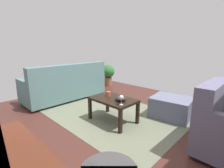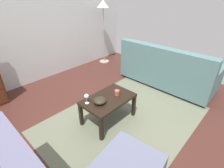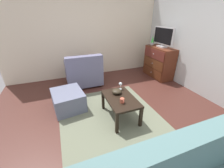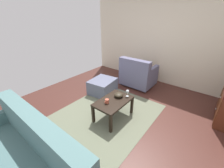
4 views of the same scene
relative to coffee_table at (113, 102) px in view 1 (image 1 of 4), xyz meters
name	(u,v)px [view 1 (image 1 of 4)]	position (x,y,z in m)	size (l,w,h in m)	color
ground_plane	(113,123)	(-0.02, 0.01, -0.40)	(5.33, 4.99, 0.05)	#48251E
area_rug	(113,115)	(0.18, -0.19, -0.37)	(2.60, 1.90, 0.01)	#666B55
coffee_table	(113,102)	(0.00, 0.00, 0.00)	(0.81, 0.52, 0.43)	black
wine_glass	(121,98)	(-0.31, 0.13, 0.18)	(0.07, 0.07, 0.16)	silver
mug	(108,94)	(0.16, -0.04, 0.10)	(0.11, 0.08, 0.08)	#BC543D
bowl_decorative	(121,98)	(-0.18, 0.00, 0.10)	(0.19, 0.19, 0.09)	#2D2519
couch_large	(66,86)	(1.73, -0.08, -0.02)	(0.85, 2.01, 0.92)	#332319
ottoman	(171,107)	(-0.67, -0.91, -0.18)	(0.70, 0.60, 0.39)	slate
potted_plant	(108,73)	(2.00, -1.84, 0.06)	(0.44, 0.44, 0.72)	brown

